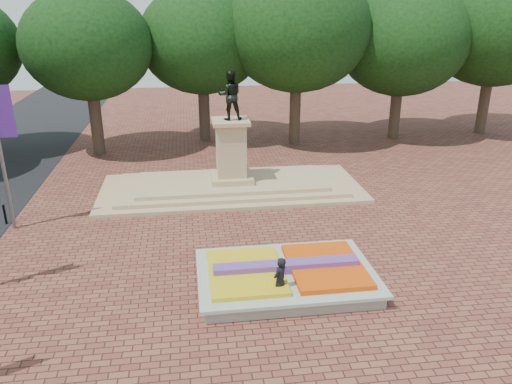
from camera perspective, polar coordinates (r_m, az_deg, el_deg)
ground at (r=19.91m, az=-0.57°, el=-7.79°), size 90.00×90.00×0.00m
flower_bed at (r=18.16m, az=3.52°, el=-9.49°), size 6.30×4.30×0.91m
monument at (r=26.88m, az=-2.82°, el=1.97°), size 14.00×6.00×6.40m
tree_row_back at (r=35.77m, az=-0.69°, el=16.15°), size 44.80×8.80×10.43m
pedestrian at (r=16.91m, az=2.74°, el=-10.09°), size 0.73×0.71×1.69m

